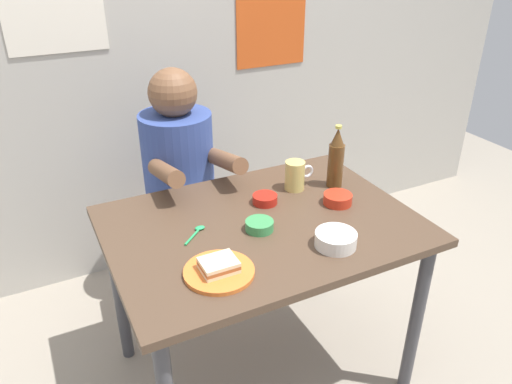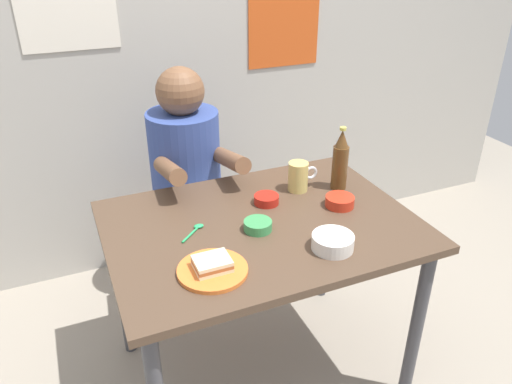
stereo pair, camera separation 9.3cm
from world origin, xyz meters
name	(u,v)px [view 1 (the left image)]	position (x,y,z in m)	size (l,w,h in m)	color
ground_plane	(261,369)	(0.00, 0.00, 0.00)	(6.00, 6.00, 0.00)	gray
wall_back	(162,18)	(0.00, 1.05, 1.30)	(4.40, 0.09, 2.60)	#ADA89E
dining_table	(262,244)	(0.00, 0.00, 0.65)	(1.10, 0.80, 0.74)	#4C3828
stool	(184,235)	(-0.10, 0.63, 0.35)	(0.34, 0.34, 0.45)	#4C4C51
person_seated	(179,158)	(-0.10, 0.62, 0.77)	(0.33, 0.56, 0.72)	#33478C
plate_orange	(219,272)	(-0.26, -0.21, 0.75)	(0.22, 0.22, 0.01)	orange
sandwich	(219,265)	(-0.26, -0.21, 0.77)	(0.11, 0.09, 0.04)	beige
beer_mug	(295,175)	(0.24, 0.17, 0.80)	(0.13, 0.08, 0.12)	#D1BC66
beer_bottle	(336,159)	(0.40, 0.13, 0.86)	(0.06, 0.06, 0.26)	#593819
dip_bowl_green	(259,225)	(-0.03, -0.04, 0.76)	(0.10, 0.10, 0.03)	#388C4C
sauce_bowl_chili	(338,198)	(0.32, -0.01, 0.76)	(0.11, 0.11, 0.04)	red
rice_bowl_white	(336,239)	(0.15, -0.24, 0.77)	(0.14, 0.14, 0.05)	silver
sambal_bowl_red	(265,199)	(0.07, 0.12, 0.76)	(0.10, 0.10, 0.03)	#B21E14
spoon	(197,231)	(-0.23, 0.04, 0.75)	(0.10, 0.09, 0.01)	#26A559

